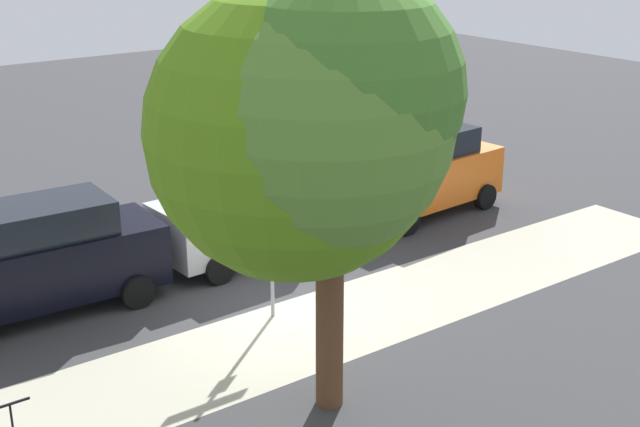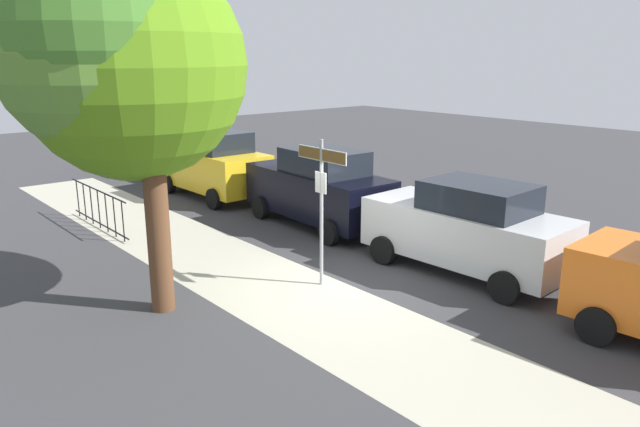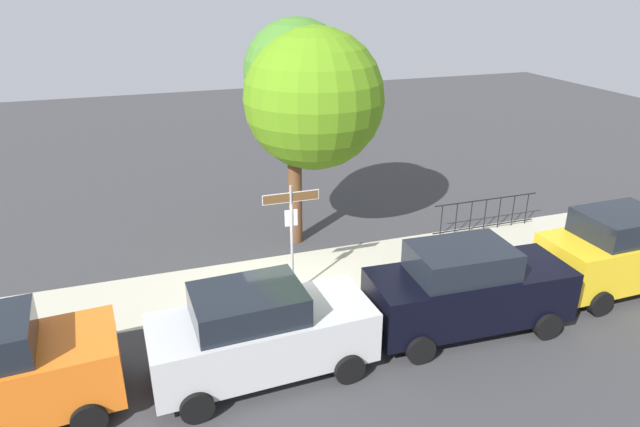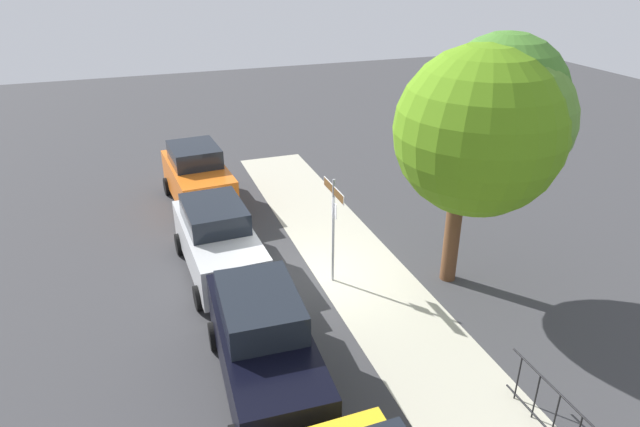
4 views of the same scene
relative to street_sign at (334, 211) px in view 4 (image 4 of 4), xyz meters
name	(u,v)px [view 4 (image 4 of 4)]	position (x,y,z in m)	size (l,w,h in m)	color
ground_plane	(316,278)	(-0.22, -0.40, -2.09)	(60.00, 60.00, 0.00)	#38383A
sidewalk_strip	(391,309)	(1.78, 0.90, -2.08)	(24.00, 2.60, 0.00)	#B0AC98
street_sign	(334,211)	(0.00, 0.00, 0.00)	(1.41, 0.07, 2.98)	#9EA0A5
shade_tree	(490,121)	(1.49, 3.35, 2.48)	(4.04, 4.32, 6.57)	brown
car_orange	(198,177)	(-6.26, -2.69, -1.03)	(4.27, 2.25, 2.13)	orange
car_silver	(218,240)	(-1.47, -2.83, -1.09)	(4.52, 2.14, 2.00)	#BDBEBF
car_black	(264,344)	(3.33, -2.75, -1.03)	(4.66, 2.08, 2.13)	black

